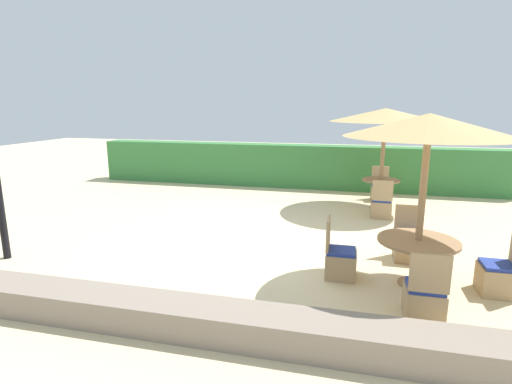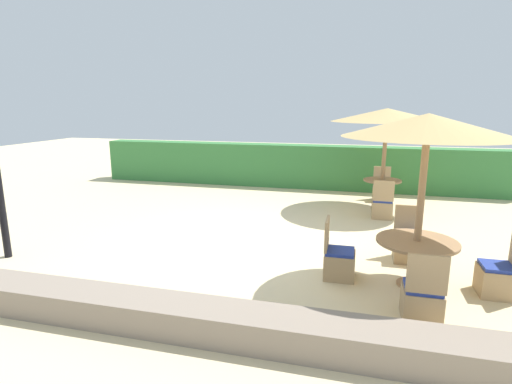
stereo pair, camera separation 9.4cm
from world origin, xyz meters
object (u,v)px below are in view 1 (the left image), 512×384
at_px(round_table_front_right, 418,249).
at_px(round_table_back_right, 380,187).
at_px(patio_chair_front_right_north, 408,245).
at_px(patio_chair_back_right_south, 381,207).
at_px(patio_chair_front_right_east, 498,276).
at_px(parasol_front_right, 429,126).
at_px(patio_chair_back_right_north, 380,191).
at_px(patio_chair_front_right_west, 340,261).
at_px(parasol_back_right, 385,115).
at_px(patio_chair_front_right_south, 424,299).

relative_size(round_table_front_right, round_table_back_right, 1.23).
xyz_separation_m(patio_chair_front_right_north, patio_chair_back_right_south, (-0.30, 2.62, 0.00)).
xyz_separation_m(patio_chair_front_right_east, patio_chair_front_right_north, (-1.08, 1.04, 0.00)).
height_order(parasol_front_right, patio_chair_front_right_north, parasol_front_right).
xyz_separation_m(round_table_back_right, patio_chair_back_right_north, (0.05, 0.89, -0.30)).
relative_size(patio_chair_front_right_west, parasol_back_right, 0.34).
relative_size(round_table_front_right, patio_chair_front_right_south, 1.24).
bearing_deg(patio_chair_back_right_south, round_table_back_right, 88.59).
height_order(patio_chair_front_right_west, round_table_back_right, patio_chair_front_right_west).
distance_m(patio_chair_front_right_west, parasol_back_right, 5.04).
bearing_deg(parasol_back_right, patio_chair_back_right_north, 87.08).
height_order(parasol_front_right, patio_chair_front_right_west, parasol_front_right).
bearing_deg(patio_chair_front_right_east, parasol_front_right, 88.35).
bearing_deg(patio_chair_front_right_west, patio_chair_front_right_north, 131.78).
distance_m(patio_chair_front_right_north, patio_chair_front_right_south, 2.01).
bearing_deg(patio_chair_front_right_west, round_table_back_right, 169.49).
distance_m(parasol_back_right, round_table_back_right, 1.79).
bearing_deg(patio_chair_front_right_west, patio_chair_front_right_east, 88.87).
bearing_deg(patio_chair_back_right_south, patio_chair_front_right_north, -83.52).
bearing_deg(patio_chair_front_right_south, parasol_back_right, 92.39).
height_order(patio_chair_front_right_north, round_table_back_right, patio_chair_front_right_north).
height_order(parasol_front_right, round_table_front_right, parasol_front_right).
height_order(patio_chair_front_right_east, patio_chair_back_right_south, same).
bearing_deg(patio_chair_back_right_north, patio_chair_back_right_south, 87.84).
distance_m(parasol_front_right, patio_chair_back_right_north, 5.80).
height_order(parasol_front_right, patio_chair_front_right_south, parasol_front_right).
bearing_deg(round_table_front_right, patio_chair_front_right_west, 179.39).
relative_size(patio_chair_front_right_east, parasol_back_right, 0.34).
xyz_separation_m(patio_chair_front_right_east, round_table_back_right, (-1.36, 4.55, 0.30)).
height_order(round_table_front_right, parasol_back_right, parasol_back_right).
xyz_separation_m(patio_chair_front_right_north, round_table_back_right, (-0.28, 3.51, 0.30)).
bearing_deg(round_table_front_right, patio_chair_back_right_north, 92.34).
height_order(round_table_back_right, patio_chair_back_right_north, patio_chair_back_right_north).
bearing_deg(patio_chair_front_right_north, patio_chair_front_right_south, 88.70).
bearing_deg(round_table_back_right, patio_chair_front_right_west, -100.51).
bearing_deg(patio_chair_back_right_north, round_table_front_right, 92.34).
relative_size(patio_chair_front_right_east, patio_chair_front_right_north, 1.00).
distance_m(patio_chair_front_right_east, patio_chair_front_right_north, 1.50).
xyz_separation_m(round_table_front_right, round_table_back_right, (-0.27, 4.52, -0.00)).
relative_size(round_table_back_right, patio_chair_back_right_north, 1.00).
bearing_deg(patio_chair_back_right_north, patio_chair_front_right_west, 80.73).
distance_m(parasol_front_right, parasol_back_right, 4.52).
xyz_separation_m(patio_chair_front_right_west, patio_chair_front_right_north, (1.11, 0.99, 0.00)).
relative_size(parasol_front_right, round_table_back_right, 2.69).
xyz_separation_m(parasol_front_right, parasol_back_right, (-0.27, 4.52, 0.02)).
distance_m(patio_chair_front_right_north, patio_chair_back_right_south, 2.64).
bearing_deg(round_table_back_right, patio_chair_front_right_north, -85.51).
height_order(round_table_front_right, patio_chair_front_right_west, patio_chair_front_right_west).
height_order(round_table_back_right, patio_chair_back_right_south, patio_chair_back_right_south).
relative_size(parasol_back_right, round_table_back_right, 2.91).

